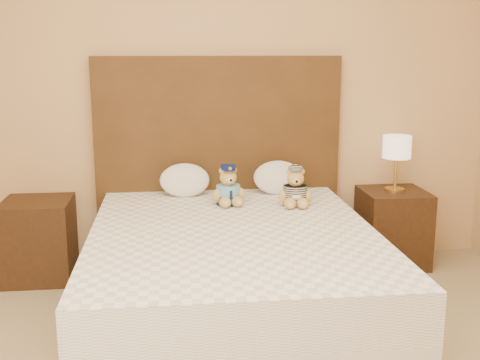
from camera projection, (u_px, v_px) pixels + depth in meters
name	position (u px, v px, depth m)	size (l,w,h in m)	color
bed	(233.00, 275.00, 3.46)	(1.60, 2.00, 0.55)	white
headboard	(219.00, 162.00, 4.34)	(1.75, 0.08, 1.50)	#4C2F16
nightstand_left	(39.00, 240.00, 4.09)	(0.45, 0.45, 0.55)	#3A1F12
nightstand_right	(392.00, 228.00, 4.37)	(0.45, 0.45, 0.55)	#3A1F12
lamp	(397.00, 150.00, 4.25)	(0.20, 0.20, 0.40)	gold
teddy_police	(228.00, 185.00, 3.91)	(0.23, 0.22, 0.26)	tan
teddy_prisoner	(295.00, 187.00, 3.87)	(0.23, 0.22, 0.25)	tan
pillow_left	(185.00, 179.00, 4.15)	(0.34, 0.22, 0.24)	white
pillow_right	(278.00, 176.00, 4.22)	(0.35, 0.23, 0.25)	white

